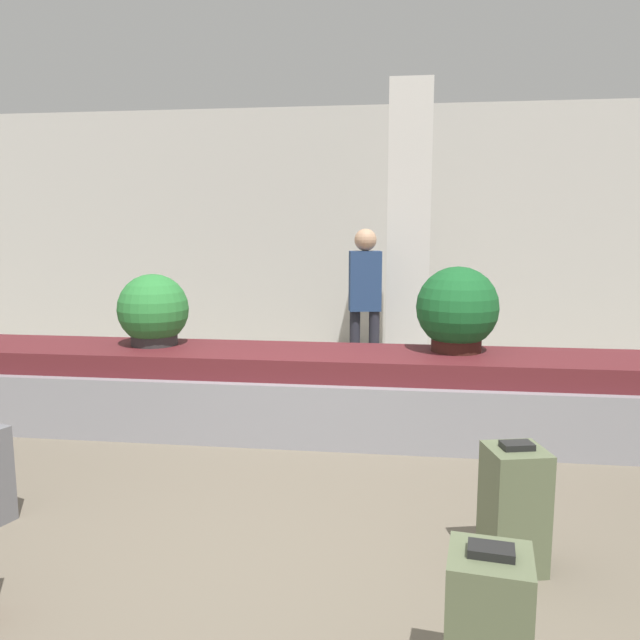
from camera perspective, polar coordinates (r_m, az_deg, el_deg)
ground_plane at (r=3.51m, az=-3.97°, el=-19.26°), size 18.00×18.00×0.00m
back_wall at (r=8.51m, az=3.24°, el=8.33°), size 18.00×0.06×3.20m
carousel at (r=5.03m, az=-0.00°, el=-6.67°), size 7.82×0.95×0.66m
pillar at (r=7.14m, az=8.09°, el=8.21°), size 0.47×0.47×3.20m
suitcase_0 at (r=3.26m, az=17.31°, el=-16.07°), size 0.32×0.32×0.63m
suitcase_2 at (r=2.42m, az=15.07°, el=-25.78°), size 0.31×0.30×0.59m
potted_plant_0 at (r=5.02m, az=12.44°, el=0.86°), size 0.65×0.65×0.67m
potted_plant_1 at (r=5.36m, az=-15.00°, el=0.75°), size 0.58×0.58×0.59m
traveler_0 at (r=6.42m, az=4.13°, el=2.47°), size 0.35×0.24×1.61m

